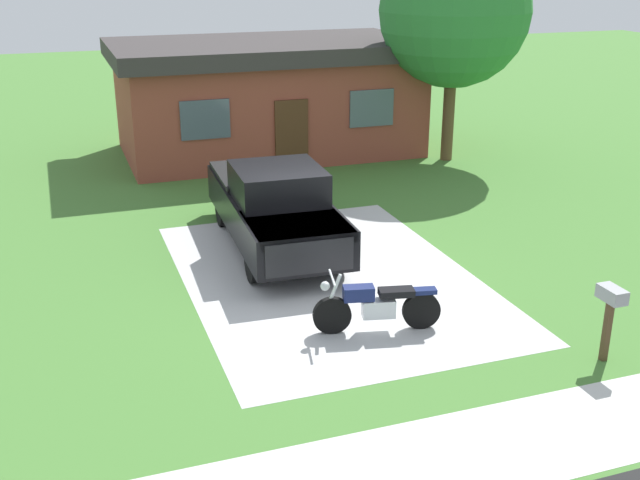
% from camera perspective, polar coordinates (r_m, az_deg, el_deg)
% --- Properties ---
extents(ground_plane, '(80.00, 80.00, 0.00)m').
position_cam_1_polar(ground_plane, '(15.49, 0.67, -2.81)').
color(ground_plane, '#457932').
extents(driveway_pad, '(5.58, 8.04, 0.01)m').
position_cam_1_polar(driveway_pad, '(15.48, 0.67, -2.80)').
color(driveway_pad, silver).
rests_on(driveway_pad, ground).
extents(sidewalk_strip, '(36.00, 1.80, 0.01)m').
position_cam_1_polar(sidewalk_strip, '(10.75, 12.04, -14.80)').
color(sidewalk_strip, silver).
rests_on(sidewalk_strip, ground).
extents(motorcycle, '(2.18, 0.83, 1.09)m').
position_cam_1_polar(motorcycle, '(13.26, 4.16, -4.82)').
color(motorcycle, black).
rests_on(motorcycle, ground).
extents(pickup_truck, '(2.25, 5.71, 1.90)m').
position_cam_1_polar(pickup_truck, '(16.89, -3.44, 2.64)').
color(pickup_truck, black).
rests_on(pickup_truck, ground).
extents(mailbox, '(0.26, 0.48, 1.26)m').
position_cam_1_polar(mailbox, '(12.90, 20.59, -4.45)').
color(mailbox, '#4C3823').
rests_on(mailbox, ground).
extents(shade_tree, '(4.46, 4.46, 6.71)m').
position_cam_1_polar(shade_tree, '(23.95, 9.87, 16.26)').
color(shade_tree, brown).
rests_on(shade_tree, ground).
extents(neighbor_house, '(9.60, 5.60, 3.50)m').
position_cam_1_polar(neighbor_house, '(25.07, -3.87, 10.53)').
color(neighbor_house, brown).
rests_on(neighbor_house, ground).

